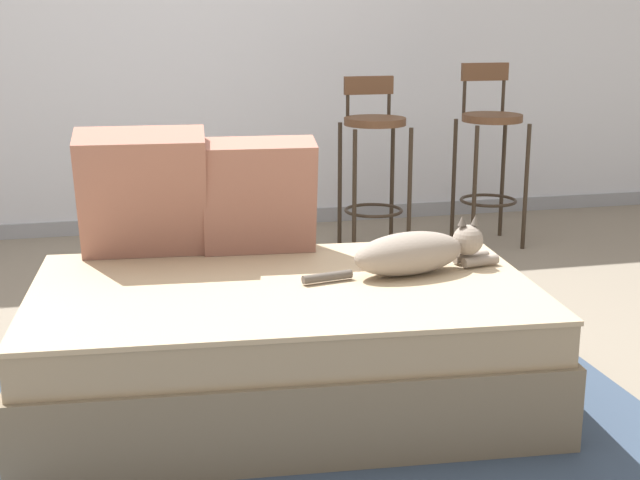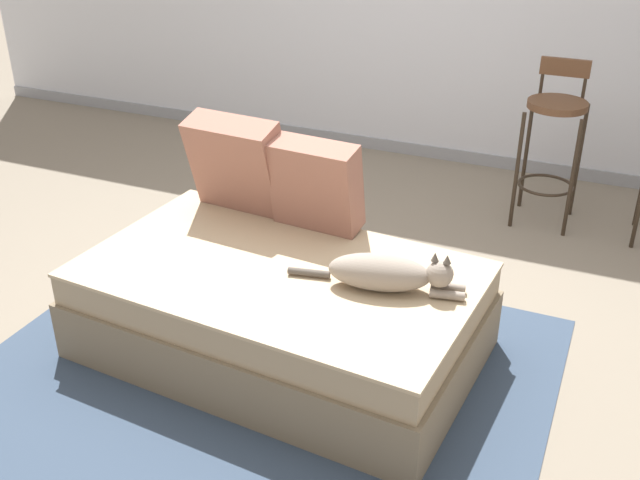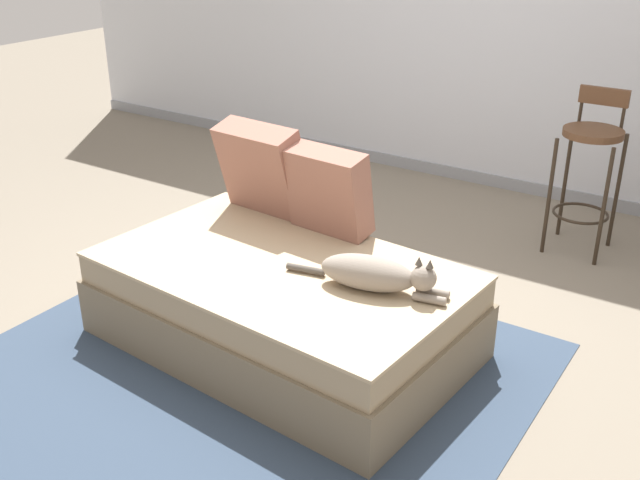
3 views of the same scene
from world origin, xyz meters
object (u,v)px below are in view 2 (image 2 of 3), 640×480
(throw_pillow_middle, at_px, (316,185))
(bar_stool_near_window, at_px, (554,130))
(cat, at_px, (387,273))
(couch, at_px, (280,309))
(throw_pillow_corner, at_px, (238,164))

(throw_pillow_middle, relative_size, bar_stool_near_window, 0.46)
(throw_pillow_middle, height_order, bar_stool_near_window, bar_stool_near_window)
(cat, bearing_deg, bar_stool_near_window, 77.89)
(bar_stool_near_window, bearing_deg, cat, -102.11)
(couch, bearing_deg, throw_pillow_corner, 134.00)
(couch, height_order, bar_stool_near_window, bar_stool_near_window)
(throw_pillow_corner, xyz_separation_m, throw_pillow_middle, (0.43, -0.03, -0.02))
(cat, height_order, bar_stool_near_window, bar_stool_near_window)
(couch, relative_size, cat, 2.40)
(throw_pillow_corner, distance_m, throw_pillow_middle, 0.43)
(couch, height_order, throw_pillow_middle, throw_pillow_middle)
(cat, bearing_deg, couch, -177.40)
(throw_pillow_corner, bearing_deg, throw_pillow_middle, -4.48)
(throw_pillow_corner, height_order, bar_stool_near_window, bar_stool_near_window)
(throw_pillow_middle, bearing_deg, throw_pillow_corner, 175.52)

